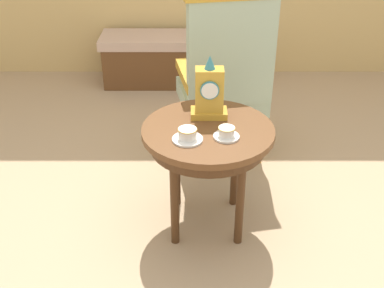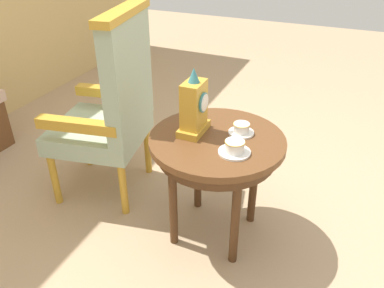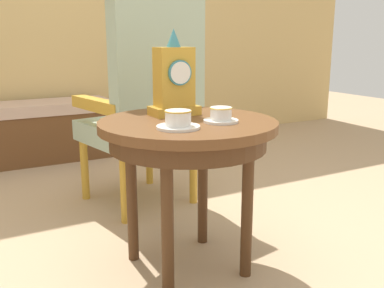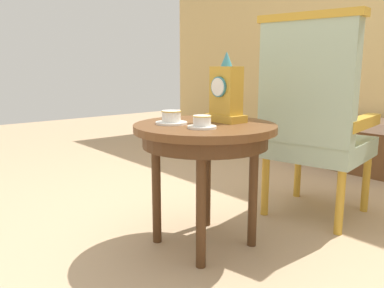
{
  "view_description": "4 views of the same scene",
  "coord_description": "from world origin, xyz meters",
  "px_view_note": "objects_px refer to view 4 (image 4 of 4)",
  "views": [
    {
      "loc": [
        -0.08,
        -2.13,
        1.78
      ],
      "look_at": [
        -0.08,
        -0.03,
        0.52
      ],
      "focal_mm": 45.16,
      "sensor_mm": 36.0,
      "label": 1
    },
    {
      "loc": [
        -1.57,
        -0.55,
        1.55
      ],
      "look_at": [
        -0.09,
        0.09,
        0.59
      ],
      "focal_mm": 36.45,
      "sensor_mm": 36.0,
      "label": 2
    },
    {
      "loc": [
        -0.78,
        -1.45,
        0.91
      ],
      "look_at": [
        0.06,
        0.06,
        0.49
      ],
      "focal_mm": 41.55,
      "sensor_mm": 36.0,
      "label": 3
    },
    {
      "loc": [
        1.38,
        -1.24,
        0.87
      ],
      "look_at": [
        -0.1,
        -0.0,
        0.49
      ],
      "focal_mm": 37.02,
      "sensor_mm": 36.0,
      "label": 4
    }
  ],
  "objects_px": {
    "mantel_clock": "(226,94)",
    "window_bench": "(354,143)",
    "side_table": "(205,140)",
    "teacup_left": "(171,118)",
    "armchair": "(313,117)",
    "teacup_right": "(202,122)"
  },
  "relations": [
    {
      "from": "side_table",
      "to": "window_bench",
      "type": "xyz_separation_m",
      "value": [
        -0.28,
        1.96,
        -0.3
      ]
    },
    {
      "from": "side_table",
      "to": "teacup_left",
      "type": "height_order",
      "value": "teacup_left"
    },
    {
      "from": "mantel_clock",
      "to": "window_bench",
      "type": "distance_m",
      "value": 1.92
    },
    {
      "from": "teacup_left",
      "to": "window_bench",
      "type": "height_order",
      "value": "teacup_left"
    },
    {
      "from": "armchair",
      "to": "window_bench",
      "type": "relative_size",
      "value": 0.95
    },
    {
      "from": "teacup_left",
      "to": "armchair",
      "type": "height_order",
      "value": "armchair"
    },
    {
      "from": "window_bench",
      "to": "mantel_clock",
      "type": "bearing_deg",
      "value": -81.03
    },
    {
      "from": "teacup_left",
      "to": "mantel_clock",
      "type": "distance_m",
      "value": 0.29
    },
    {
      "from": "side_table",
      "to": "window_bench",
      "type": "height_order",
      "value": "side_table"
    },
    {
      "from": "window_bench",
      "to": "side_table",
      "type": "bearing_deg",
      "value": -81.9
    },
    {
      "from": "mantel_clock",
      "to": "window_bench",
      "type": "relative_size",
      "value": 0.28
    },
    {
      "from": "mantel_clock",
      "to": "armchair",
      "type": "relative_size",
      "value": 0.29
    },
    {
      "from": "armchair",
      "to": "window_bench",
      "type": "distance_m",
      "value": 1.38
    },
    {
      "from": "teacup_right",
      "to": "mantel_clock",
      "type": "xyz_separation_m",
      "value": [
        -0.08,
        0.22,
        0.11
      ]
    },
    {
      "from": "side_table",
      "to": "mantel_clock",
      "type": "relative_size",
      "value": 2.01
    },
    {
      "from": "teacup_left",
      "to": "side_table",
      "type": "bearing_deg",
      "value": 50.57
    },
    {
      "from": "side_table",
      "to": "window_bench",
      "type": "relative_size",
      "value": 0.56
    },
    {
      "from": "side_table",
      "to": "teacup_left",
      "type": "xyz_separation_m",
      "value": [
        -0.1,
        -0.12,
        0.1
      ]
    },
    {
      "from": "mantel_clock",
      "to": "armchair",
      "type": "distance_m",
      "value": 0.6
    },
    {
      "from": "side_table",
      "to": "teacup_right",
      "type": "relative_size",
      "value": 5.25
    },
    {
      "from": "window_bench",
      "to": "armchair",
      "type": "bearing_deg",
      "value": -72.04
    },
    {
      "from": "side_table",
      "to": "mantel_clock",
      "type": "xyz_separation_m",
      "value": [
        0.01,
        0.13,
        0.21
      ]
    }
  ]
}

